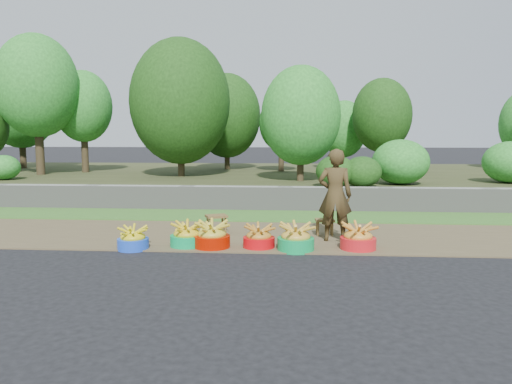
# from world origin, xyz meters

# --- Properties ---
(ground_plane) EXTENTS (120.00, 120.00, 0.00)m
(ground_plane) POSITION_xyz_m (0.00, 0.00, 0.00)
(ground_plane) COLOR black
(ground_plane) RESTS_ON ground
(dirt_shoulder) EXTENTS (80.00, 2.50, 0.02)m
(dirt_shoulder) POSITION_xyz_m (0.00, 1.25, 0.01)
(dirt_shoulder) COLOR brown
(dirt_shoulder) RESTS_ON ground
(grass_verge) EXTENTS (80.00, 1.50, 0.04)m
(grass_verge) POSITION_xyz_m (0.00, 3.25, 0.02)
(grass_verge) COLOR #3B6F27
(grass_verge) RESTS_ON ground
(retaining_wall) EXTENTS (80.00, 0.35, 0.55)m
(retaining_wall) POSITION_xyz_m (0.00, 4.10, 0.28)
(retaining_wall) COLOR gray
(retaining_wall) RESTS_ON ground
(earth_bank) EXTENTS (80.00, 10.00, 0.50)m
(earth_bank) POSITION_xyz_m (0.00, 9.00, 0.25)
(earth_bank) COLOR #363B1E
(earth_bank) RESTS_ON ground
(vegetation) EXTENTS (31.07, 7.99, 4.19)m
(vegetation) POSITION_xyz_m (-1.42, 8.32, 2.46)
(vegetation) COLOR #342A19
(vegetation) RESTS_ON earth_bank
(basin_a) EXTENTS (0.47, 0.47, 0.35)m
(basin_a) POSITION_xyz_m (-2.21, 0.14, 0.16)
(basin_a) COLOR blue
(basin_a) RESTS_ON ground
(basin_b) EXTENTS (0.52, 0.52, 0.39)m
(basin_b) POSITION_xyz_m (-1.43, 0.36, 0.17)
(basin_b) COLOR #069F52
(basin_b) RESTS_ON ground
(basin_c) EXTENTS (0.55, 0.55, 0.41)m
(basin_c) POSITION_xyz_m (-1.04, 0.30, 0.18)
(basin_c) COLOR #A61100
(basin_c) RESTS_ON ground
(basin_d) EXTENTS (0.48, 0.48, 0.36)m
(basin_d) POSITION_xyz_m (-0.33, 0.36, 0.16)
(basin_d) COLOR red
(basin_d) RESTS_ON ground
(basin_e) EXTENTS (0.55, 0.55, 0.41)m
(basin_e) POSITION_xyz_m (0.23, 0.24, 0.18)
(basin_e) COLOR #099B4C
(basin_e) RESTS_ON ground
(basin_f) EXTENTS (0.53, 0.53, 0.40)m
(basin_f) POSITION_xyz_m (1.15, 0.36, 0.18)
(basin_f) COLOR red
(basin_f) RESTS_ON ground
(stool_left) EXTENTS (0.43, 0.39, 0.31)m
(stool_left) POSITION_xyz_m (-1.14, 1.42, 0.27)
(stool_left) COLOR brown
(stool_left) RESTS_ON dirt_shoulder
(stool_right) EXTENTS (0.33, 0.26, 0.28)m
(stool_right) POSITION_xyz_m (0.72, 1.33, 0.24)
(stool_right) COLOR brown
(stool_right) RESTS_ON dirt_shoulder
(vendor_woman) EXTENTS (0.57, 0.40, 1.47)m
(vendor_woman) POSITION_xyz_m (0.84, 0.90, 0.76)
(vendor_woman) COLOR black
(vendor_woman) RESTS_ON dirt_shoulder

